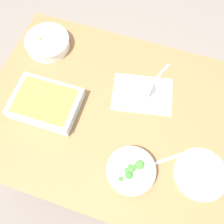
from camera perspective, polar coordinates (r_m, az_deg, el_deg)
name	(u,v)px	position (r m, az deg, el deg)	size (l,w,h in m)	color
ground_plane	(112,154)	(1.85, 0.00, -9.59)	(6.00, 6.00, 0.00)	slate
dining_table	(112,120)	(1.24, 0.00, -1.74)	(1.20, 0.90, 0.74)	olive
placemat	(142,94)	(1.21, 6.91, 4.06)	(0.28, 0.20, 0.00)	silver
stew_bowl	(48,42)	(1.38, -14.43, 15.08)	(0.23, 0.23, 0.06)	white
broccoli_bowl	(131,171)	(1.04, 4.33, -13.15)	(0.20, 0.20, 0.07)	white
baking_dish	(46,103)	(1.18, -14.86, 2.00)	(0.30, 0.22, 0.06)	silver
drink_cup	(143,90)	(1.17, 7.10, 4.91)	(0.07, 0.07, 0.08)	#B2BCC6
side_plate	(201,174)	(1.12, 19.48, -13.11)	(0.22, 0.22, 0.01)	white
spoon_by_stew	(57,47)	(1.38, -12.44, 14.20)	(0.18, 0.04, 0.01)	silver
spoon_by_broccoli	(157,163)	(1.09, 10.11, -11.31)	(0.15, 0.12, 0.01)	silver
spoon_spare	(155,80)	(1.25, 9.78, 7.27)	(0.08, 0.17, 0.01)	silver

